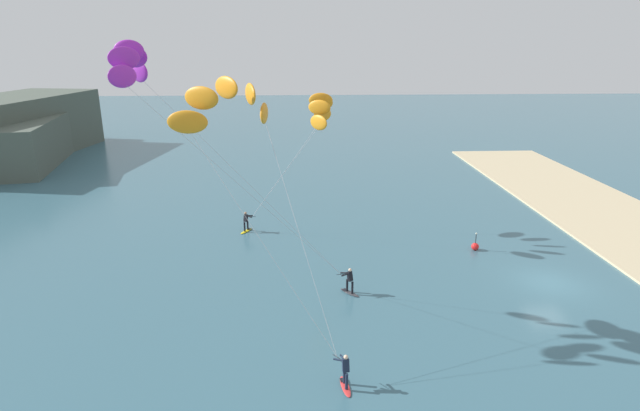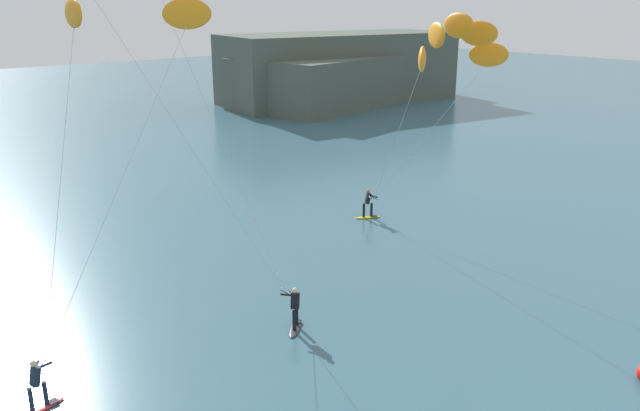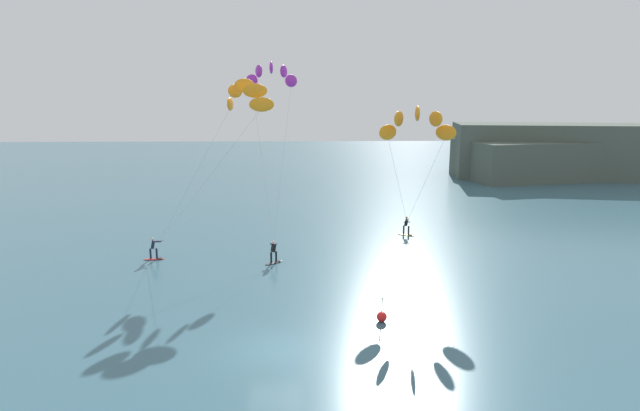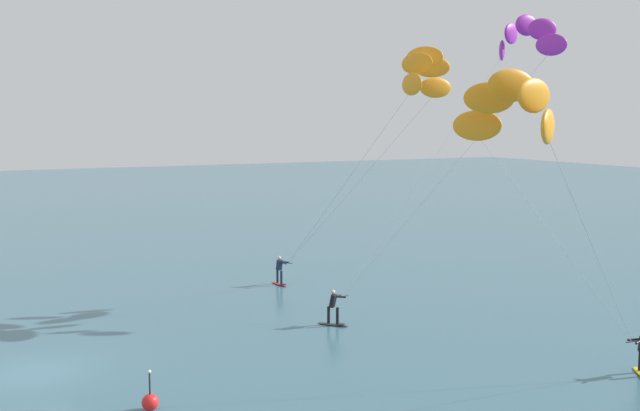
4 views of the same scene
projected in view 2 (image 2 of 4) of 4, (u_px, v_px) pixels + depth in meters
kitesurfer_mid_water at (125, 5)px, 23.40m from camera, size 9.64×8.39×13.22m
kitesurfer_far_out at (453, 50)px, 28.64m from camera, size 5.55×7.64×11.17m
distant_headland at (342, 72)px, 77.56m from camera, size 29.82×18.84×7.93m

